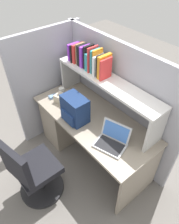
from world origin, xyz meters
TOP-DOWN VIEW (x-y plane):
  - ground_plane at (0.00, 0.00)m, footprint 8.00×8.00m
  - desk at (-0.39, 0.00)m, footprint 1.60×0.70m
  - cubicle_partition_rear at (0.00, 0.38)m, footprint 1.84×0.05m
  - cubicle_partition_left at (-0.85, -0.05)m, footprint 0.05×1.06m
  - overhead_hutch at (0.00, 0.20)m, footprint 1.44×0.28m
  - reference_books_on_shelf at (-0.31, 0.20)m, footprint 0.61×0.19m
  - laptop at (0.42, -0.10)m, footprint 0.37×0.34m
  - backpack at (-0.11, -0.17)m, footprint 0.30×0.23m
  - computer_mouse at (-0.63, -0.15)m, footprint 0.07×0.11m
  - paper_cup at (-0.62, -0.01)m, footprint 0.08×0.08m
  - tissue_box at (-0.46, -0.10)m, footprint 0.24×0.17m
  - office_chair at (-0.00, -0.84)m, footprint 0.52×0.52m

SIDE VIEW (x-z plane):
  - ground_plane at x=0.00m, z-range 0.00..0.00m
  - office_chair at x=0.00m, z-range -0.07..0.86m
  - desk at x=-0.39m, z-range 0.04..0.77m
  - computer_mouse at x=-0.63m, z-range 0.73..0.76m
  - paper_cup at x=-0.62m, z-range 0.73..0.82m
  - cubicle_partition_rear at x=0.00m, z-range 0.00..1.55m
  - cubicle_partition_left at x=-0.85m, z-range 0.00..1.55m
  - tissue_box at x=-0.46m, z-range 0.73..0.83m
  - laptop at x=0.42m, z-range 0.67..0.89m
  - backpack at x=-0.11m, z-range 0.73..1.04m
  - overhead_hutch at x=0.00m, z-range 0.86..1.31m
  - reference_books_on_shelf at x=-0.31m, z-range 1.16..1.45m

